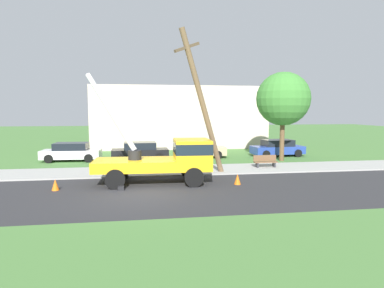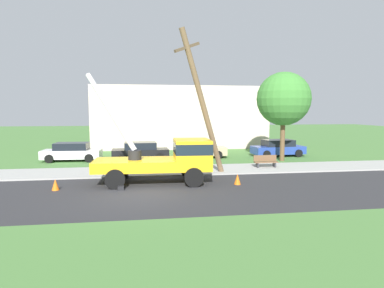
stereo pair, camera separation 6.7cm
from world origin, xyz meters
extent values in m
plane|color=#477538|center=(0.00, 12.00, 0.00)|extent=(120.00, 120.00, 0.00)
cube|color=#2B2B2D|center=(0.00, 0.00, 0.00)|extent=(80.00, 7.68, 0.01)
cube|color=#9E9E99|center=(0.00, 5.58, 0.05)|extent=(80.00, 3.48, 0.10)
cube|color=gold|center=(-0.33, 2.26, 1.02)|extent=(4.36, 2.52, 0.55)
cube|color=gold|center=(2.77, 2.18, 1.55)|extent=(1.97, 2.45, 1.60)
cube|color=#19232D|center=(2.77, 2.18, 1.90)|extent=(1.99, 2.47, 0.56)
cylinder|color=black|center=(-0.31, 2.26, 1.55)|extent=(0.70, 0.70, 0.50)
cylinder|color=silver|center=(-1.57, 2.95, 3.85)|extent=(2.85, 1.73, 4.26)
cube|color=black|center=(-0.97, 0.83, 0.10)|extent=(0.31, 0.31, 0.20)
cube|color=black|center=(-0.89, 3.73, 0.10)|extent=(0.31, 0.31, 0.20)
cylinder|color=black|center=(2.69, 0.98, 0.50)|extent=(1.00, 0.30, 1.00)
cylinder|color=black|center=(2.76, 3.38, 0.50)|extent=(1.00, 0.30, 1.00)
cylinder|color=black|center=(-1.28, 1.09, 0.50)|extent=(1.00, 0.30, 1.00)
cylinder|color=black|center=(-1.21, 3.49, 0.50)|extent=(1.00, 0.30, 1.00)
cylinder|color=brown|center=(3.65, 3.71, 4.21)|extent=(3.13, 2.08, 8.53)
cube|color=brown|center=(2.62, 3.08, 7.41)|extent=(1.57, 1.04, 0.78)
cone|color=orange|center=(5.07, 1.23, 0.28)|extent=(0.36, 0.36, 0.56)
cone|color=orange|center=(-4.17, 1.27, 0.28)|extent=(0.36, 0.36, 0.56)
cube|color=silver|center=(-5.38, 11.11, 0.55)|extent=(4.46, 1.96, 0.65)
cube|color=black|center=(-5.38, 11.11, 1.15)|extent=(2.52, 1.75, 0.55)
cylinder|color=black|center=(-3.97, 10.16, 0.32)|extent=(0.64, 0.22, 0.64)
cylinder|color=black|center=(-3.90, 11.96, 0.32)|extent=(0.64, 0.22, 0.64)
cylinder|color=black|center=(-6.87, 10.27, 0.32)|extent=(0.64, 0.22, 0.64)
cylinder|color=black|center=(-6.80, 12.07, 0.32)|extent=(0.64, 0.22, 0.64)
cube|color=black|center=(-0.10, 10.81, 0.55)|extent=(4.47, 1.98, 0.65)
cube|color=black|center=(-0.10, 10.81, 1.15)|extent=(2.53, 1.75, 0.55)
cylinder|color=black|center=(1.38, 9.97, 0.32)|extent=(0.64, 0.22, 0.64)
cylinder|color=black|center=(1.31, 11.77, 0.32)|extent=(0.64, 0.22, 0.64)
cylinder|color=black|center=(-1.52, 9.85, 0.32)|extent=(0.64, 0.22, 0.64)
cylinder|color=black|center=(-1.59, 11.65, 0.32)|extent=(0.64, 0.22, 0.64)
cube|color=tan|center=(4.79, 11.60, 0.55)|extent=(4.51, 2.08, 0.65)
cube|color=black|center=(4.79, 11.60, 1.15)|extent=(2.57, 1.81, 0.55)
cylinder|color=black|center=(6.18, 10.61, 0.32)|extent=(0.64, 0.22, 0.64)
cylinder|color=black|center=(6.30, 12.41, 0.32)|extent=(0.64, 0.22, 0.64)
cylinder|color=black|center=(3.28, 10.80, 0.32)|extent=(0.64, 0.22, 0.64)
cylinder|color=black|center=(3.40, 12.59, 0.32)|extent=(0.64, 0.22, 0.64)
cube|color=#263F99|center=(11.57, 11.35, 0.55)|extent=(4.52, 2.12, 0.65)
cube|color=black|center=(11.57, 11.35, 1.15)|extent=(2.58, 1.83, 0.55)
cylinder|color=black|center=(13.09, 10.56, 0.32)|extent=(0.64, 0.22, 0.64)
cylinder|color=black|center=(12.96, 12.35, 0.32)|extent=(0.64, 0.22, 0.64)
cylinder|color=black|center=(10.19, 10.34, 0.32)|extent=(0.64, 0.22, 0.64)
cylinder|color=black|center=(10.06, 12.14, 0.32)|extent=(0.64, 0.22, 0.64)
cube|color=brown|center=(8.31, 5.58, 0.45)|extent=(1.60, 0.44, 0.06)
cube|color=brown|center=(8.31, 5.78, 0.70)|extent=(1.60, 0.06, 0.40)
cube|color=#333338|center=(7.71, 5.58, 0.23)|extent=(0.10, 0.40, 0.45)
cube|color=#333338|center=(8.91, 5.58, 0.23)|extent=(0.10, 0.40, 0.45)
cylinder|color=brown|center=(10.85, 8.79, 2.24)|extent=(0.36, 0.36, 4.49)
sphere|color=#3D7F33|center=(10.85, 8.79, 4.81)|extent=(4.10, 4.10, 4.10)
cube|color=beige|center=(4.04, 20.12, 3.20)|extent=(18.00, 6.00, 6.40)
camera|label=1|loc=(0.11, -15.53, 3.92)|focal=30.98mm
camera|label=2|loc=(0.18, -15.54, 3.92)|focal=30.98mm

